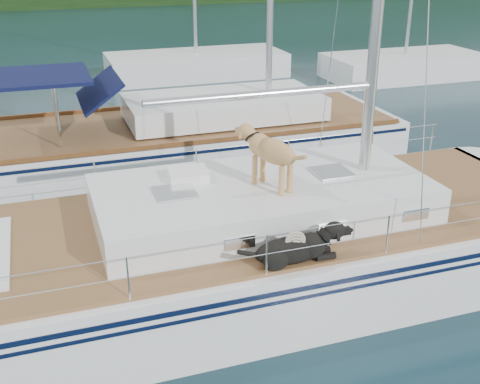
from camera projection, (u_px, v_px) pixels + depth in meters
name	position (u px, v px, depth m)	size (l,w,h in m)	color
ground	(215.00, 290.00, 9.87)	(120.00, 120.00, 0.00)	black
main_sailboat	(220.00, 253.00, 9.63)	(12.00, 3.80, 14.01)	white
neighbor_sailboat	(182.00, 142.00, 14.98)	(11.00, 3.50, 13.30)	white
bg_boat_center	(196.00, 65.00, 24.82)	(7.20, 3.00, 11.65)	white
bg_boat_east	(404.00, 66.00, 24.59)	(6.40, 3.00, 11.65)	white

